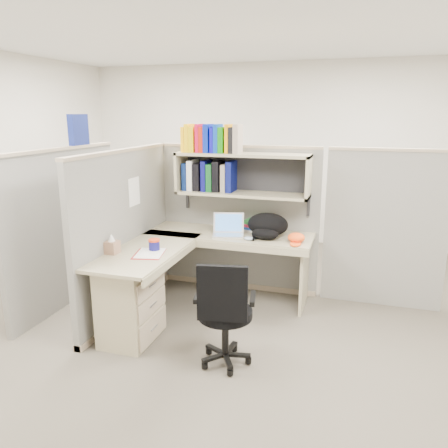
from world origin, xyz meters
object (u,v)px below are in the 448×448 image
(snack_canister, at_px, (154,244))
(task_chair, at_px, (225,329))
(laptop, at_px, (228,225))
(desk, at_px, (160,284))
(backpack, at_px, (267,226))

(snack_canister, height_order, task_chair, task_chair)
(laptop, xyz_separation_m, snack_canister, (-0.51, -0.67, -0.06))
(laptop, height_order, task_chair, laptop)
(desk, height_order, task_chair, task_chair)
(desk, height_order, snack_canister, snack_canister)
(task_chair, bearing_deg, laptop, 105.62)
(laptop, bearing_deg, desk, -133.09)
(laptop, relative_size, task_chair, 0.35)
(desk, relative_size, laptop, 5.48)
(desk, distance_m, laptop, 0.96)
(laptop, height_order, snack_canister, laptop)
(desk, bearing_deg, backpack, 44.82)
(laptop, bearing_deg, backpack, -6.80)
(desk, bearing_deg, snack_canister, 134.11)
(snack_canister, bearing_deg, desk, -45.89)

